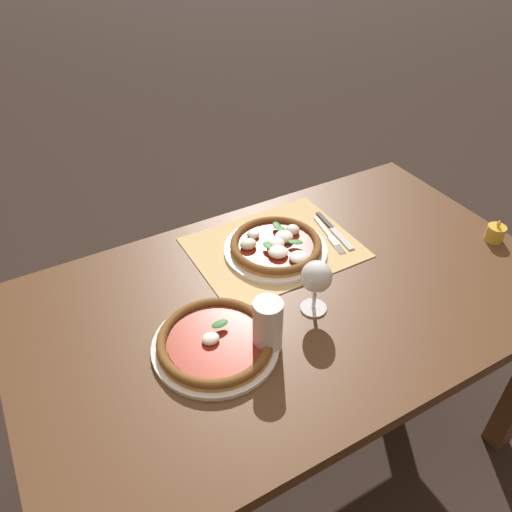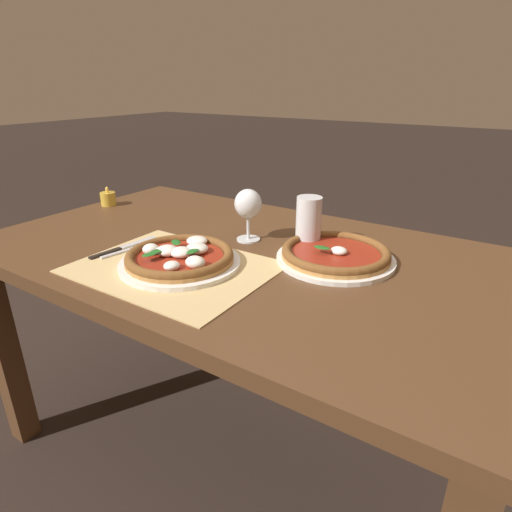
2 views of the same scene
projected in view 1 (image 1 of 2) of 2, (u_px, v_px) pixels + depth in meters
name	position (u px, v px, depth m)	size (l,w,h in m)	color
ground_plane	(283.00, 441.00, 1.83)	(24.00, 24.00, 0.00)	black
dining_table	(291.00, 318.00, 1.42)	(1.49, 0.88, 0.74)	#4C301C
paper_placemat	(274.00, 247.00, 1.52)	(0.49, 0.37, 0.00)	tan
pizza_near	(276.00, 246.00, 1.49)	(0.31, 0.31, 0.05)	silver
pizza_far	(215.00, 342.00, 1.20)	(0.31, 0.31, 0.04)	silver
wine_glass	(316.00, 279.00, 1.25)	(0.08, 0.08, 0.16)	silver
pint_glass	(268.00, 326.00, 1.17)	(0.07, 0.07, 0.15)	silver
fork	(329.00, 235.00, 1.56)	(0.05, 0.20, 0.00)	#B7B7BC
knife	(334.00, 230.00, 1.58)	(0.04, 0.22, 0.01)	black
votive_candle	(495.00, 234.00, 1.54)	(0.06, 0.06, 0.07)	gold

